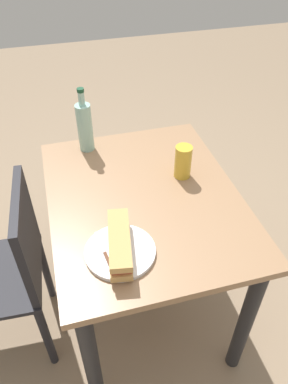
{
  "coord_description": "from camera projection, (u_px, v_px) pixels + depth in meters",
  "views": [
    {
      "loc": [
        -1.03,
        0.28,
        1.7
      ],
      "look_at": [
        0.0,
        0.0,
        0.76
      ],
      "focal_mm": 34.32,
      "sensor_mm": 36.0,
      "label": 1
    }
  ],
  "objects": [
    {
      "name": "ground_plane",
      "position": [
        144.0,
        301.0,
        1.93
      ],
      "size": [
        8.0,
        8.0,
        0.0
      ],
      "primitive_type": "plane",
      "color": "#8C755B"
    },
    {
      "name": "plate_near",
      "position": [
        120.0,
        251.0,
        1.22
      ],
      "size": [
        0.24,
        0.24,
        0.01
      ],
      "primitive_type": "cylinder",
      "color": "white",
      "rests_on": "dining_table"
    },
    {
      "name": "beer_glass",
      "position": [
        183.0,
        162.0,
        1.49
      ],
      "size": [
        0.07,
        0.07,
        0.14
      ],
      "primitive_type": "cylinder",
      "color": "gold",
      "rests_on": "dining_table"
    },
    {
      "name": "dining_table",
      "position": [
        144.0,
        220.0,
        1.53
      ],
      "size": [
        0.93,
        0.74,
        0.74
      ],
      "color": "#997251",
      "rests_on": "ground"
    },
    {
      "name": "knife_near",
      "position": [
        105.0,
        253.0,
        1.2
      ],
      "size": [
        0.18,
        0.03,
        0.01
      ],
      "color": "silver",
      "rests_on": "plate_near"
    },
    {
      "name": "water_bottle",
      "position": [
        85.0,
        126.0,
        1.61
      ],
      "size": [
        0.07,
        0.07,
        0.29
      ],
      "color": "#99C6B7",
      "rests_on": "dining_table"
    },
    {
      "name": "chair_far",
      "position": [
        10.0,
        268.0,
        1.49
      ],
      "size": [
        0.42,
        0.42,
        0.85
      ],
      "color": "black",
      "rests_on": "ground"
    },
    {
      "name": "baguette_sandwich_near",
      "position": [
        120.0,
        243.0,
        1.19
      ],
      "size": [
        0.26,
        0.11,
        0.07
      ],
      "color": "tan",
      "rests_on": "plate_near"
    }
  ]
}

